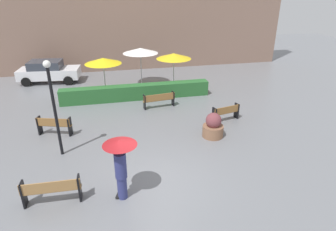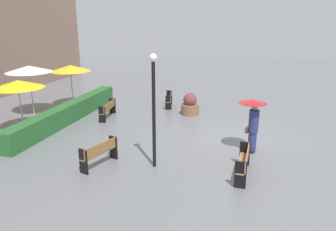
{
  "view_description": "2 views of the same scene",
  "coord_description": "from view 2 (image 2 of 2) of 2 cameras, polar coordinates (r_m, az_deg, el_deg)",
  "views": [
    {
      "loc": [
        -1.35,
        -8.36,
        6.39
      ],
      "look_at": [
        1.13,
        2.63,
        1.33
      ],
      "focal_mm": 30.7,
      "sensor_mm": 36.0,
      "label": 1
    },
    {
      "loc": [
        -13.5,
        -0.57,
        5.07
      ],
      "look_at": [
        -0.9,
        2.84,
        1.13
      ],
      "focal_mm": 34.96,
      "sensor_mm": 36.0,
      "label": 2
    }
  ],
  "objects": [
    {
      "name": "ground_plane",
      "position": [
        14.43,
        11.94,
        -4.18
      ],
      "size": [
        60.0,
        60.0,
        0.0
      ],
      "primitive_type": "plane",
      "color": "slate"
    },
    {
      "name": "bench_back_row",
      "position": [
        17.32,
        -10.39,
        1.23
      ],
      "size": [
        1.87,
        0.56,
        0.85
      ],
      "color": "olive",
      "rests_on": "ground"
    },
    {
      "name": "bench_near_left",
      "position": [
        11.12,
        13.11,
        -7.76
      ],
      "size": [
        1.83,
        0.41,
        0.89
      ],
      "color": "#9E7242",
      "rests_on": "ground"
    },
    {
      "name": "bench_far_right",
      "position": [
        19.25,
        0.27,
        2.99
      ],
      "size": [
        1.56,
        0.67,
        0.82
      ],
      "color": "olive",
      "rests_on": "ground"
    },
    {
      "name": "bench_far_left",
      "position": [
        11.78,
        -11.81,
        -6.26
      ],
      "size": [
        1.61,
        0.79,
        0.88
      ],
      "color": "olive",
      "rests_on": "ground"
    },
    {
      "name": "pedestrian_with_umbrella",
      "position": [
        12.9,
        14.58,
        -0.21
      ],
      "size": [
        1.09,
        1.09,
        2.1
      ],
      "color": "navy",
      "rests_on": "ground"
    },
    {
      "name": "planter_pot",
      "position": [
        17.71,
        3.85,
        1.79
      ],
      "size": [
        0.97,
        0.97,
        1.17
      ],
      "color": "brown",
      "rests_on": "ground"
    },
    {
      "name": "lamp_post",
      "position": [
        10.93,
        -2.51,
        2.75
      ],
      "size": [
        0.28,
        0.28,
        3.96
      ],
      "color": "black",
      "rests_on": "ground"
    },
    {
      "name": "patio_umbrella_yellow",
      "position": [
        16.08,
        -24.69,
        4.99
      ],
      "size": [
        2.27,
        2.27,
        2.39
      ],
      "color": "silver",
      "rests_on": "ground"
    },
    {
      "name": "patio_umbrella_white",
      "position": [
        18.79,
        -23.1,
        7.47
      ],
      "size": [
        2.39,
        2.39,
        2.64
      ],
      "color": "silver",
      "rests_on": "ground"
    },
    {
      "name": "patio_umbrella_yellow_far",
      "position": [
        19.76,
        -16.67,
        7.91
      ],
      "size": [
        2.29,
        2.29,
        2.44
      ],
      "color": "silver",
      "rests_on": "ground"
    },
    {
      "name": "hedge_strip",
      "position": [
        17.2,
        -16.96,
        0.46
      ],
      "size": [
        9.1,
        0.7,
        0.91
      ],
      "primitive_type": "cube",
      "color": "#28602D",
      "rests_on": "ground"
    }
  ]
}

